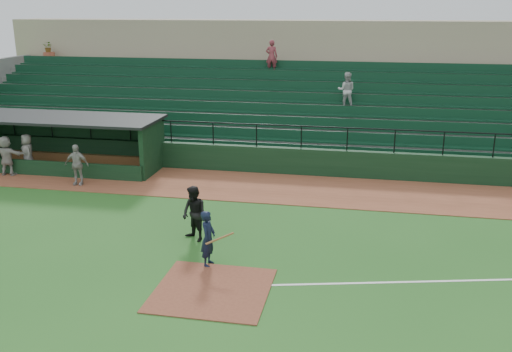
# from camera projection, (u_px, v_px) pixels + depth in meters

# --- Properties ---
(ground) EXTENTS (90.00, 90.00, 0.00)m
(ground) POSITION_uv_depth(u_px,v_px,m) (222.00, 274.00, 15.99)
(ground) COLOR #21541B
(ground) RESTS_ON ground
(warning_track) EXTENTS (40.00, 4.00, 0.03)m
(warning_track) POSITION_uv_depth(u_px,v_px,m) (270.00, 188.00, 23.51)
(warning_track) COLOR brown
(warning_track) RESTS_ON ground
(home_plate_dirt) EXTENTS (3.00, 3.00, 0.03)m
(home_plate_dirt) POSITION_uv_depth(u_px,v_px,m) (212.00, 290.00, 15.05)
(home_plate_dirt) COLOR brown
(home_plate_dirt) RESTS_ON ground
(stadium_structure) EXTENTS (38.00, 13.08, 6.40)m
(stadium_structure) POSITION_uv_depth(u_px,v_px,m) (297.00, 101.00, 30.80)
(stadium_structure) COLOR black
(stadium_structure) RESTS_ON ground
(dugout) EXTENTS (8.90, 3.20, 2.42)m
(dugout) POSITION_uv_depth(u_px,v_px,m) (70.00, 138.00, 26.40)
(dugout) COLOR black
(dugout) RESTS_ON ground
(batter_at_plate) EXTENTS (1.01, 0.68, 1.67)m
(batter_at_plate) POSITION_uv_depth(u_px,v_px,m) (208.00, 238.00, 16.29)
(batter_at_plate) COLOR black
(batter_at_plate) RESTS_ON ground
(umpire) EXTENTS (1.10, 1.06, 1.79)m
(umpire) POSITION_uv_depth(u_px,v_px,m) (194.00, 214.00, 18.04)
(umpire) COLOR black
(umpire) RESTS_ON ground
(dugout_player_a) EXTENTS (1.05, 0.52, 1.73)m
(dugout_player_a) POSITION_uv_depth(u_px,v_px,m) (77.00, 165.00, 23.63)
(dugout_player_a) COLOR #9A9690
(dugout_player_a) RESTS_ON warning_track
(dugout_player_b) EXTENTS (0.97, 0.98, 1.71)m
(dugout_player_b) POSITION_uv_depth(u_px,v_px,m) (28.00, 153.00, 25.59)
(dugout_player_b) COLOR gray
(dugout_player_b) RESTS_ON warning_track
(dugout_player_c) EXTENTS (1.66, 0.62, 1.76)m
(dugout_player_c) POSITION_uv_depth(u_px,v_px,m) (7.00, 156.00, 24.98)
(dugout_player_c) COLOR #A7A29C
(dugout_player_c) RESTS_ON warning_track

